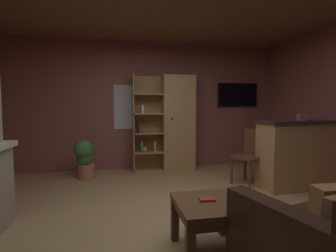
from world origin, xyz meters
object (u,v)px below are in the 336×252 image
bookshelf_cabinet (174,124)px  coffee_table (209,212)px  kitchen_bar_counter (306,154)px  table_book_0 (207,199)px  potted_floor_plant (84,158)px  dining_chair (251,153)px  tissue_box (302,117)px  wall_mounted_tv (237,95)px

bookshelf_cabinet → coffee_table: 3.07m
kitchen_bar_counter → table_book_0: bearing=-147.2°
potted_floor_plant → dining_chair: bearing=-17.4°
tissue_box → dining_chair: (-0.69, 0.32, -0.60)m
kitchen_bar_counter → dining_chair: bearing=157.4°
tissue_box → wall_mounted_tv: bearing=97.8°
bookshelf_cabinet → coffee_table: (-0.34, -2.99, -0.59)m
kitchen_bar_counter → potted_floor_plant: bearing=161.4°
dining_chair → wall_mounted_tv: (0.45, 1.42, 1.04)m
kitchen_bar_counter → potted_floor_plant: 3.77m
bookshelf_cabinet → table_book_0: 3.01m
bookshelf_cabinet → wall_mounted_tv: size_ratio=2.10×
bookshelf_cabinet → kitchen_bar_counter: 2.44m
bookshelf_cabinet → wall_mounted_tv: (1.51, 0.21, 0.62)m
tissue_box → dining_chair: tissue_box is taller
bookshelf_cabinet → tissue_box: size_ratio=16.07×
table_book_0 → coffee_table: bearing=-74.5°
table_book_0 → wall_mounted_tv: 3.83m
coffee_table → dining_chair: size_ratio=0.67×
kitchen_bar_counter → coffee_table: (-2.18, -1.45, -0.18)m
tissue_box → wall_mounted_tv: 1.81m
kitchen_bar_counter → table_book_0: size_ratio=11.51×
coffee_table → dining_chair: dining_chair is taller
dining_chair → wall_mounted_tv: 1.82m
bookshelf_cabinet → table_book_0: size_ratio=14.28×
kitchen_bar_counter → table_book_0: (-2.19, -1.42, -0.08)m
potted_floor_plant → wall_mounted_tv: (3.24, 0.55, 1.19)m
bookshelf_cabinet → potted_floor_plant: size_ratio=2.73×
coffee_table → wall_mounted_tv: 3.89m
tissue_box → coffee_table: 2.66m
table_book_0 → potted_floor_plant: potted_floor_plant is taller
table_book_0 → potted_floor_plant: size_ratio=0.19×
potted_floor_plant → kitchen_bar_counter: bearing=-18.6°
coffee_table → wall_mounted_tv: (1.85, 3.20, 1.21)m
bookshelf_cabinet → kitchen_bar_counter: bearing=-39.8°
tissue_box → kitchen_bar_counter: bearing=-2.7°
coffee_table → table_book_0: bearing=105.5°
coffee_table → potted_floor_plant: size_ratio=0.87×
tissue_box → potted_floor_plant: (-3.47, 1.20, -0.76)m
potted_floor_plant → wall_mounted_tv: bearing=9.6°
wall_mounted_tv → dining_chair: bearing=-107.5°
potted_floor_plant → wall_mounted_tv: 3.49m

